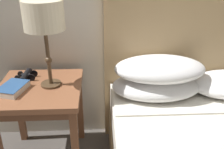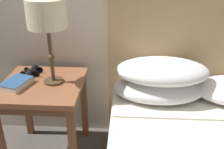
# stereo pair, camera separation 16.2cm
# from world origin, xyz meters

# --- Properties ---
(nightstand) EXTENTS (0.53, 0.54, 0.60)m
(nightstand) POSITION_xyz_m (-0.71, 0.59, 0.51)
(nightstand) COLOR brown
(nightstand) RESTS_ON ground_plane
(table_lamp) EXTENTS (0.24, 0.24, 0.54)m
(table_lamp) POSITION_xyz_m (-0.64, 0.62, 1.04)
(table_lamp) COLOR #4C3823
(table_lamp) RESTS_ON nightstand
(book_on_nightstand) EXTENTS (0.19, 0.22, 0.04)m
(book_on_nightstand) POSITION_xyz_m (-0.86, 0.54, 0.62)
(book_on_nightstand) COLOR silver
(book_on_nightstand) RESTS_ON nightstand
(binoculars_pair) EXTENTS (0.14, 0.16, 0.05)m
(binoculars_pair) POSITION_xyz_m (-0.82, 0.72, 0.62)
(binoculars_pair) COLOR black
(binoculars_pair) RESTS_ON nightstand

